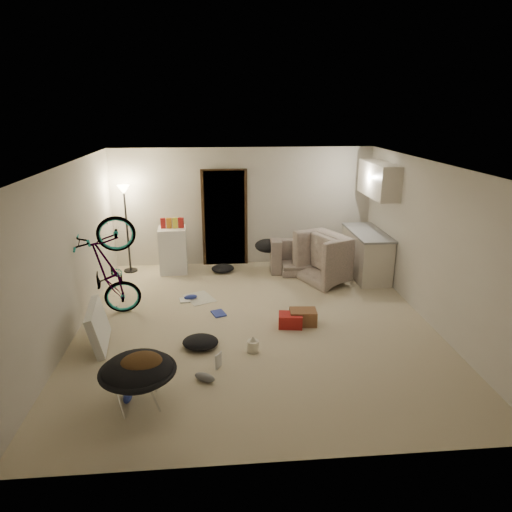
{
  "coord_description": "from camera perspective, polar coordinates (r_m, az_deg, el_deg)",
  "views": [
    {
      "loc": [
        -0.57,
        -6.56,
        3.28
      ],
      "look_at": [
        0.06,
        0.6,
        0.93
      ],
      "focal_mm": 32.0,
      "sensor_mm": 36.0,
      "label": 1
    }
  ],
  "objects": [
    {
      "name": "snack_box_2",
      "position": [
        9.43,
        -10.08,
        3.83
      ],
      "size": [
        0.11,
        0.09,
        0.3
      ],
      "primitive_type": "cube",
      "rotation": [
        0.0,
        0.0,
        0.23
      ],
      "color": "yellow",
      "rests_on": "mini_fridge"
    },
    {
      "name": "shoe_0",
      "position": [
        8.28,
        -8.17,
        -5.1
      ],
      "size": [
        0.26,
        0.15,
        0.09
      ],
      "primitive_type": "ellipsoid",
      "rotation": [
        0.0,
        0.0,
        0.24
      ],
      "color": "#2A399A",
      "rests_on": "floor"
    },
    {
      "name": "sofa_drape",
      "position": [
        9.47,
        1.55,
        1.29
      ],
      "size": [
        0.62,
        0.53,
        0.28
      ],
      "primitive_type": "ellipsoid",
      "rotation": [
        0.0,
        0.0,
        -0.14
      ],
      "color": "black",
      "rests_on": "sofa"
    },
    {
      "name": "doorway",
      "position": [
        9.79,
        -3.93,
        4.72
      ],
      "size": [
        0.85,
        0.1,
        2.04
      ],
      "primitive_type": "cube",
      "color": "black",
      "rests_on": "floor"
    },
    {
      "name": "clothes_lump_a",
      "position": [
        6.68,
        -6.95,
        -10.63
      ],
      "size": [
        0.57,
        0.51,
        0.17
      ],
      "primitive_type": "ellipsoid",
      "rotation": [
        0.0,
        0.0,
        -0.14
      ],
      "color": "black",
      "rests_on": "floor"
    },
    {
      "name": "door_trim",
      "position": [
        9.76,
        -3.93,
        4.68
      ],
      "size": [
        0.97,
        0.04,
        2.1
      ],
      "primitive_type": "cube",
      "color": "#362313",
      "rests_on": "floor"
    },
    {
      "name": "hoodie",
      "position": [
        5.38,
        -14.17,
        -12.88
      ],
      "size": [
        0.57,
        0.51,
        0.22
      ],
      "primitive_type": "ellipsoid",
      "rotation": [
        0.0,
        0.0,
        0.26
      ],
      "color": "#4B3119",
      "rests_on": "saucer_chair"
    },
    {
      "name": "ceiling",
      "position": [
        6.62,
        -0.09,
        11.43
      ],
      "size": [
        5.5,
        6.0,
        0.02
      ],
      "primitive_type": "cube",
      "color": "white",
      "rests_on": "wall_back"
    },
    {
      "name": "mini_fridge",
      "position": [
        9.57,
        -10.32,
        0.74
      ],
      "size": [
        0.58,
        0.58,
        0.94
      ],
      "primitive_type": "cube",
      "rotation": [
        0.0,
        0.0,
        0.05
      ],
      "color": "white",
      "rests_on": "floor"
    },
    {
      "name": "snack_box_0",
      "position": [
        9.45,
        -11.53,
        3.78
      ],
      "size": [
        0.11,
        0.09,
        0.3
      ],
      "primitive_type": "cube",
      "rotation": [
        0.0,
        0.0,
        0.21
      ],
      "color": "#A31B18",
      "rests_on": "mini_fridge"
    },
    {
      "name": "drink_case_a",
      "position": [
        7.32,
        5.9,
        -7.6
      ],
      "size": [
        0.44,
        0.33,
        0.24
      ],
      "primitive_type": "cube",
      "rotation": [
        0.0,
        0.0,
        -0.07
      ],
      "color": "brown",
      "rests_on": "floor"
    },
    {
      "name": "kitchen_counter",
      "position": [
        9.5,
        13.6,
        0.19
      ],
      "size": [
        0.6,
        1.5,
        0.88
      ],
      "primitive_type": "cube",
      "color": "beige",
      "rests_on": "floor"
    },
    {
      "name": "shoe_2",
      "position": [
        5.8,
        -15.73,
        -16.58
      ],
      "size": [
        0.1,
        0.24,
        0.09
      ],
      "primitive_type": "ellipsoid",
      "rotation": [
        0.0,
        0.0,
        1.55
      ],
      "color": "#2A399A",
      "rests_on": "floor"
    },
    {
      "name": "drink_case_b",
      "position": [
        7.23,
        4.32,
        -8.01
      ],
      "size": [
        0.4,
        0.32,
        0.21
      ],
      "primitive_type": "cube",
      "rotation": [
        0.0,
        0.0,
        -0.15
      ],
      "color": "#A31B18",
      "rests_on": "floor"
    },
    {
      "name": "bicycle",
      "position": [
        7.76,
        -17.61,
        -4.11
      ],
      "size": [
        1.84,
        1.04,
        1.01
      ],
      "primitive_type": "imported",
      "rotation": [
        0.0,
        -0.17,
        1.74
      ],
      "color": "black",
      "rests_on": "floor"
    },
    {
      "name": "clothes_lump_c",
      "position": [
        6.31,
        -12.47,
        -13.1
      ],
      "size": [
        0.5,
        0.49,
        0.12
      ],
      "primitive_type": "ellipsoid",
      "rotation": [
        0.0,
        0.0,
        -0.64
      ],
      "color": "silver",
      "rests_on": "floor"
    },
    {
      "name": "counter_top",
      "position": [
        9.37,
        13.81,
        2.87
      ],
      "size": [
        0.64,
        1.54,
        0.04
      ],
      "primitive_type": "cube",
      "color": "gray",
      "rests_on": "kitchen_counter"
    },
    {
      "name": "armchair",
      "position": [
        9.22,
        10.05,
        -0.69
      ],
      "size": [
        1.31,
        1.38,
        0.71
      ],
      "primitive_type": "imported",
      "rotation": [
        0.0,
        0.0,
        1.99
      ],
      "color": "#3B433B",
      "rests_on": "floor"
    },
    {
      "name": "book_white",
      "position": [
        8.25,
        -8.9,
        -5.47
      ],
      "size": [
        0.21,
        0.26,
        0.02
      ],
      "primitive_type": "cube",
      "rotation": [
        0.0,
        0.0,
        0.17
      ],
      "color": "silver",
      "rests_on": "floor"
    },
    {
      "name": "sofa",
      "position": [
        9.71,
        7.11,
        -0.12
      ],
      "size": [
        1.84,
        0.74,
        0.54
      ],
      "primitive_type": "imported",
      "rotation": [
        0.0,
        0.0,
        3.13
      ],
      "color": "#3B433B",
      "rests_on": "floor"
    },
    {
      "name": "tv_box",
      "position": [
        6.96,
        -19.13,
        -8.29
      ],
      "size": [
        0.35,
        0.95,
        0.62
      ],
      "primitive_type": "cube",
      "rotation": [
        0.0,
        -0.21,
        0.12
      ],
      "color": "silver",
      "rests_on": "floor"
    },
    {
      "name": "wall_back",
      "position": [
        9.8,
        -1.62,
        6.14
      ],
      "size": [
        5.5,
        0.02,
        2.5
      ],
      "primitive_type": "cube",
      "color": "beige",
      "rests_on": "floor"
    },
    {
      "name": "wall_right",
      "position": [
        7.63,
        21.05,
        1.43
      ],
      "size": [
        0.02,
        6.0,
        2.5
      ],
      "primitive_type": "cube",
      "color": "beige",
      "rests_on": "floor"
    },
    {
      "name": "snack_box_3",
      "position": [
        9.42,
        -9.35,
        3.85
      ],
      "size": [
        0.12,
        0.1,
        0.3
      ],
      "primitive_type": "cube",
      "rotation": [
        0.0,
        0.0,
        -0.31
      ],
      "color": "#A31B18",
      "rests_on": "mini_fridge"
    },
    {
      "name": "wall_left",
      "position": [
        7.21,
        -22.52,
        0.31
      ],
      "size": [
        0.02,
        6.0,
        2.5
      ],
      "primitive_type": "cube",
      "color": "beige",
      "rests_on": "floor"
    },
    {
      "name": "book_asset",
      "position": [
        6.17,
        -5.06,
        -13.99
      ],
      "size": [
        0.26,
        0.25,
        0.02
      ],
      "primitive_type": "imported",
      "rotation": [
        0.0,
        0.0,
        0.98
      ],
      "color": "#A31B18",
      "rests_on": "floor"
    },
    {
      "name": "juicer",
      "position": [
        6.52,
        -0.38,
        -11.1
      ],
      "size": [
        0.17,
        0.17,
        0.24
      ],
      "color": "beige",
      "rests_on": "floor"
    },
    {
      "name": "clothes_lump_b",
      "position": [
        9.56,
        -4.18,
        -1.55
      ],
      "size": [
        0.55,
        0.5,
        0.15
      ],
      "primitive_type": "ellipsoid",
      "rotation": [
        0.0,
        0.0,
        0.18
      ],
      "color": "black",
      "rests_on": "floor"
    },
    {
      "name": "saucer_chair",
      "position": [
        5.51,
        -14.49,
        -14.43
      ],
      "size": [
        0.88,
        0.88,
        0.62
      ],
      "color": "silver",
      "rests_on": "floor"
    },
    {
      "name": "book_blue",
      "position": [
        7.67,
        -4.69,
        -7.16
      ],
      "size": [
        0.27,
        0.32,
        0.03
      ],
      "primitive_type": "cube",
      "rotation": [
        0.0,
        0.0,
        0.34
      ],
      "color": "#2A399A",
      "rests_on": "floor"
    },
    {
      "name": "newspaper",
      "position": [
        8.32,
        -7.09,
        -5.24
      ],
      "size": [
        0.65,
        0.71,
        0.01
      ],
      "primitive_type": "cube",
      "rotation": [
        0.0,
        0.0,
        0.45
      ],
      "color": "beige",
      "rests_on": "floor"
    },
    {
      "name": "floor",
      "position": [
        7.36,
        -0.08,
        -8.46
      ],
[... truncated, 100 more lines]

